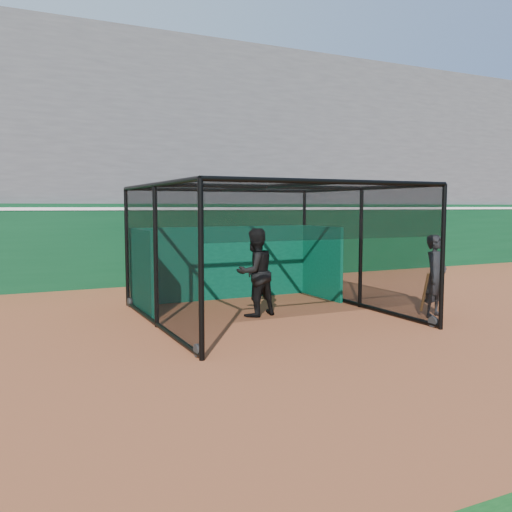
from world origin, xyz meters
name	(u,v)px	position (x,y,z in m)	size (l,w,h in m)	color
ground	(302,345)	(0.00, 0.00, 0.00)	(120.00, 120.00, 0.00)	brown
outfield_wall	(164,243)	(0.00, 8.50, 1.29)	(50.00, 0.50, 2.50)	#09361B
grandstand	(134,151)	(0.00, 12.27, 4.48)	(50.00, 7.85, 8.95)	#4C4C4F
batting_cage	(267,252)	(0.60, 2.54, 1.42)	(5.08, 5.35, 2.84)	black
batter	(255,272)	(0.37, 2.67, 0.97)	(0.94, 0.73, 1.94)	black
on_deck_player	(435,276)	(3.89, 0.88, 0.90)	(0.77, 0.63, 1.80)	black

